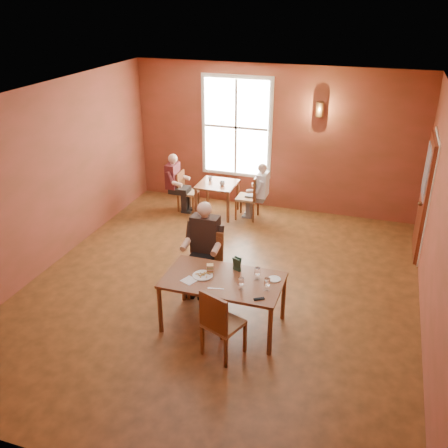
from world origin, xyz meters
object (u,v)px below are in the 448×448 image
(main_table, at_px, (223,302))
(diner_main, at_px, (204,256))
(chair_empty, at_px, (224,322))
(chair_diner_maroon, at_px, (188,191))
(diner_maroon, at_px, (187,183))
(diner_white, at_px, (249,192))
(second_table, at_px, (217,199))
(chair_diner_main, at_px, (205,266))
(chair_diner_white, at_px, (247,197))

(main_table, xyz_separation_m, diner_main, (-0.50, 0.62, 0.32))
(diner_main, distance_m, chair_empty, 1.39)
(chair_diner_maroon, bearing_deg, diner_maroon, -90.00)
(main_table, height_order, diner_main, diner_main)
(chair_empty, bearing_deg, diner_white, 122.74)
(diner_main, bearing_deg, diner_maroon, -63.45)
(second_table, xyz_separation_m, diner_maroon, (-0.68, 0.00, 0.26))
(chair_diner_main, relative_size, diner_main, 0.72)
(chair_diner_white, height_order, chair_diner_maroon, chair_diner_white)
(diner_main, bearing_deg, chair_diner_white, -86.69)
(chair_diner_white, height_order, diner_white, diner_white)
(main_table, xyz_separation_m, chair_diner_white, (-0.67, 3.63, 0.09))
(diner_white, distance_m, diner_maroon, 1.36)
(chair_diner_main, height_order, chair_diner_white, chair_diner_main)
(chair_empty, bearing_deg, main_table, 130.41)
(second_table, relative_size, chair_diner_white, 0.82)
(chair_diner_main, xyz_separation_m, chair_diner_white, (-0.17, 2.98, -0.03))
(second_table, relative_size, diner_white, 0.68)
(chair_empty, distance_m, diner_white, 4.28)
(diner_white, bearing_deg, chair_empty, -168.70)
(diner_white, relative_size, chair_diner_maroon, 1.35)
(chair_diner_white, relative_size, chair_diner_maroon, 1.11)
(diner_main, relative_size, chair_empty, 1.42)
(main_table, distance_m, diner_white, 3.69)
(diner_main, relative_size, chair_diner_white, 1.49)
(main_table, distance_m, chair_diner_main, 0.83)
(chair_diner_white, relative_size, diner_maroon, 0.78)
(diner_maroon, bearing_deg, chair_empty, 27.65)
(diner_main, bearing_deg, chair_diner_main, -90.00)
(chair_empty, xyz_separation_m, second_table, (-1.52, 4.20, -0.15))
(diner_main, height_order, chair_diner_maroon, diner_main)
(main_table, height_order, diner_white, diner_white)
(main_table, height_order, chair_empty, chair_empty)
(chair_diner_main, bearing_deg, chair_diner_white, -86.66)
(second_table, distance_m, chair_diner_maroon, 0.66)
(main_table, relative_size, chair_diner_main, 1.61)
(main_table, distance_m, diner_main, 0.86)
(second_table, height_order, chair_diner_maroon, chair_diner_maroon)
(diner_main, height_order, diner_white, diner_main)
(chair_diner_maroon, bearing_deg, diner_main, 26.09)
(chair_diner_main, relative_size, second_table, 1.31)
(chair_diner_white, bearing_deg, diner_white, -90.00)
(chair_diner_main, xyz_separation_m, second_table, (-0.82, 2.98, -0.16))
(diner_main, xyz_separation_m, chair_empty, (0.70, -1.19, -0.21))
(diner_main, height_order, chair_diner_white, diner_main)
(chair_diner_main, relative_size, diner_maroon, 0.84)
(chair_diner_main, distance_m, second_table, 3.10)
(chair_empty, relative_size, chair_diner_white, 1.05)
(chair_diner_main, relative_size, chair_diner_white, 1.07)
(chair_diner_maroon, bearing_deg, second_table, 90.00)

